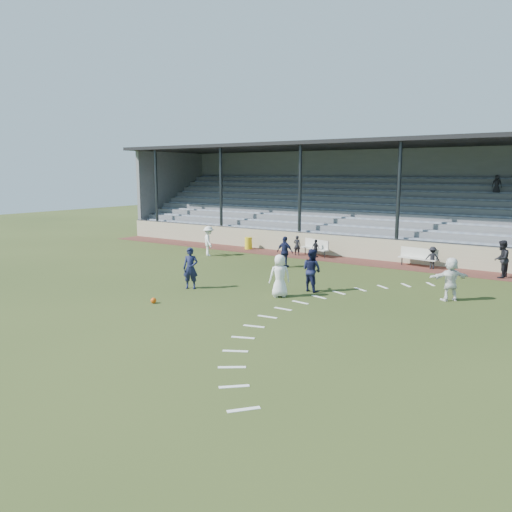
# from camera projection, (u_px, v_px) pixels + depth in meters

# --- Properties ---
(ground) EXTENTS (90.00, 90.00, 0.00)m
(ground) POSITION_uv_depth(u_px,v_px,m) (220.00, 298.00, 19.31)
(ground) COLOR #313E19
(ground) RESTS_ON ground
(cinder_track) EXTENTS (34.00, 2.00, 0.02)m
(cinder_track) POSITION_uv_depth(u_px,v_px,m) (336.00, 259.00, 27.89)
(cinder_track) COLOR #4F251F
(cinder_track) RESTS_ON ground
(retaining_wall) EXTENTS (34.00, 0.18, 1.20)m
(retaining_wall) POSITION_uv_depth(u_px,v_px,m) (344.00, 246.00, 28.65)
(retaining_wall) COLOR #B2A989
(retaining_wall) RESTS_ON ground
(bench_left) EXTENTS (2.01, 1.17, 0.95)m
(bench_left) POSITION_uv_depth(u_px,v_px,m) (316.00, 246.00, 28.88)
(bench_left) COLOR silver
(bench_left) RESTS_ON cinder_track
(bench_right) EXTENTS (2.04, 0.74, 0.95)m
(bench_right) POSITION_uv_depth(u_px,v_px,m) (418.00, 256.00, 25.58)
(bench_right) COLOR silver
(bench_right) RESTS_ON cinder_track
(trash_bin) EXTENTS (0.47, 0.47, 0.75)m
(trash_bin) POSITION_uv_depth(u_px,v_px,m) (248.00, 243.00, 31.45)
(trash_bin) COLOR yellow
(trash_bin) RESTS_ON cinder_track
(football) EXTENTS (0.21, 0.21, 0.21)m
(football) POSITION_uv_depth(u_px,v_px,m) (154.00, 300.00, 18.50)
(football) COLOR #E0510D
(football) RESTS_ON ground
(player_white_lead) EXTENTS (0.96, 0.95, 1.67)m
(player_white_lead) POSITION_uv_depth(u_px,v_px,m) (280.00, 276.00, 19.35)
(player_white_lead) COLOR white
(player_white_lead) RESTS_ON ground
(player_navy_lead) EXTENTS (0.75, 0.66, 1.73)m
(player_navy_lead) POSITION_uv_depth(u_px,v_px,m) (191.00, 268.00, 20.73)
(player_navy_lead) COLOR #151A3B
(player_navy_lead) RESTS_ON ground
(player_navy_mid) EXTENTS (0.99, 0.85, 1.75)m
(player_navy_mid) POSITION_uv_depth(u_px,v_px,m) (312.00, 270.00, 20.28)
(player_navy_mid) COLOR #151A3B
(player_navy_mid) RESTS_ON ground
(player_white_wing) EXTENTS (1.27, 1.23, 1.74)m
(player_white_wing) POSITION_uv_depth(u_px,v_px,m) (209.00, 241.00, 28.96)
(player_white_wing) COLOR white
(player_white_wing) RESTS_ON ground
(player_navy_wing) EXTENTS (0.95, 0.43, 1.59)m
(player_navy_wing) POSITION_uv_depth(u_px,v_px,m) (285.00, 252.00, 25.43)
(player_navy_wing) COLOR #151A3B
(player_navy_wing) RESTS_ON ground
(player_white_back) EXTENTS (1.48, 1.40, 1.66)m
(player_white_back) POSITION_uv_depth(u_px,v_px,m) (451.00, 279.00, 18.80)
(player_white_back) COLOR white
(player_white_back) RESTS_ON ground
(official) EXTENTS (0.77, 0.92, 1.73)m
(official) POSITION_uv_depth(u_px,v_px,m) (501.00, 259.00, 22.81)
(official) COLOR black
(official) RESTS_ON cinder_track
(sub_left_near) EXTENTS (0.47, 0.36, 1.16)m
(sub_left_near) POSITION_uv_depth(u_px,v_px,m) (297.00, 245.00, 29.10)
(sub_left_near) COLOR black
(sub_left_near) RESTS_ON cinder_track
(sub_left_far) EXTENTS (0.65, 0.46, 1.02)m
(sub_left_far) POSITION_uv_depth(u_px,v_px,m) (316.00, 248.00, 28.38)
(sub_left_far) COLOR black
(sub_left_far) RESTS_ON cinder_track
(sub_right) EXTENTS (0.82, 0.61, 1.12)m
(sub_right) POSITION_uv_depth(u_px,v_px,m) (432.00, 258.00, 24.96)
(sub_right) COLOR black
(sub_right) RESTS_ON cinder_track
(grandstand) EXTENTS (34.60, 9.00, 6.61)m
(grandstand) POSITION_uv_depth(u_px,v_px,m) (375.00, 213.00, 32.23)
(grandstand) COLOR slate
(grandstand) RESTS_ON ground
(penalty_arc) EXTENTS (3.89, 14.63, 0.01)m
(penalty_arc) POSITION_uv_depth(u_px,v_px,m) (315.00, 314.00, 17.03)
(penalty_arc) COLOR white
(penalty_arc) RESTS_ON ground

